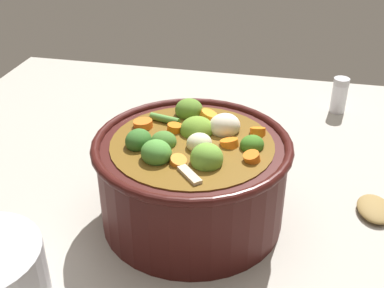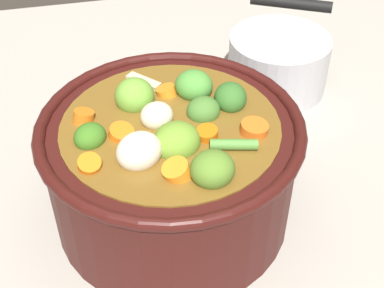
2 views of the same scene
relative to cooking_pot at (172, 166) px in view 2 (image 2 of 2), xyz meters
The scene contains 3 objects.
ground_plane 0.07m from the cooking_pot, ahead, with size 1.10×1.10×0.00m, color #9E998E.
cooking_pot is the anchor object (origin of this frame).
small_saucepan 0.29m from the cooking_pot, 43.18° to the right, with size 0.23×0.19×0.08m.
Camera 2 is at (-0.41, 0.07, 0.45)m, focal length 50.26 mm.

